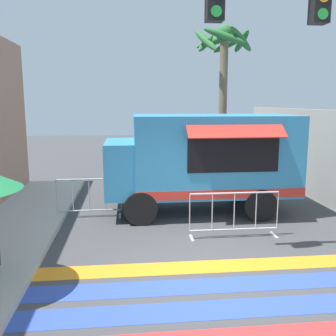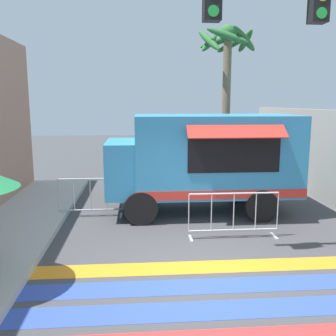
{
  "view_description": "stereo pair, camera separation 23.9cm",
  "coord_description": "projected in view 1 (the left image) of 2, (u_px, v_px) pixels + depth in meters",
  "views": [
    {
      "loc": [
        -1.37,
        -6.61,
        3.15
      ],
      "look_at": [
        -0.41,
        2.5,
        1.54
      ],
      "focal_mm": 40.0,
      "sensor_mm": 36.0,
      "label": 1
    },
    {
      "loc": [
        -1.13,
        -6.63,
        3.15
      ],
      "look_at": [
        -0.41,
        2.5,
        1.54
      ],
      "focal_mm": 40.0,
      "sensor_mm": 36.0,
      "label": 2
    }
  ],
  "objects": [
    {
      "name": "ground_plane",
      "position": [
        203.0,
        269.0,
        7.16
      ],
      "size": [
        60.0,
        60.0,
        0.0
      ],
      "primitive_type": "plane",
      "color": "#424244"
    },
    {
      "name": "crosswalk_painted",
      "position": [
        215.0,
        297.0,
        6.14
      ],
      "size": [
        6.4,
        2.84,
        0.01
      ],
      "color": "red",
      "rests_on": "ground_plane"
    },
    {
      "name": "food_truck",
      "position": [
        199.0,
        157.0,
        10.67
      ],
      "size": [
        5.32,
        2.72,
        2.8
      ],
      "color": "#338CBF",
      "rests_on": "ground_plane"
    },
    {
      "name": "traffic_signal_pole",
      "position": [
        319.0,
        41.0,
        7.11
      ],
      "size": [
        4.62,
        0.29,
        5.92
      ],
      "color": "#515456",
      "rests_on": "ground_plane"
    },
    {
      "name": "barricade_front",
      "position": [
        234.0,
        215.0,
        8.75
      ],
      "size": [
        2.13,
        0.44,
        1.1
      ],
      "color": "#B7BABF",
      "rests_on": "ground_plane"
    },
    {
      "name": "barricade_side",
      "position": [
        89.0,
        198.0,
        10.3
      ],
      "size": [
        1.78,
        0.44,
        1.1
      ],
      "color": "#B7BABF",
      "rests_on": "ground_plane"
    },
    {
      "name": "palm_tree",
      "position": [
        223.0,
        67.0,
        13.06
      ],
      "size": [
        2.12,
        2.11,
        5.78
      ],
      "color": "#7A664C",
      "rests_on": "ground_plane"
    }
  ]
}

